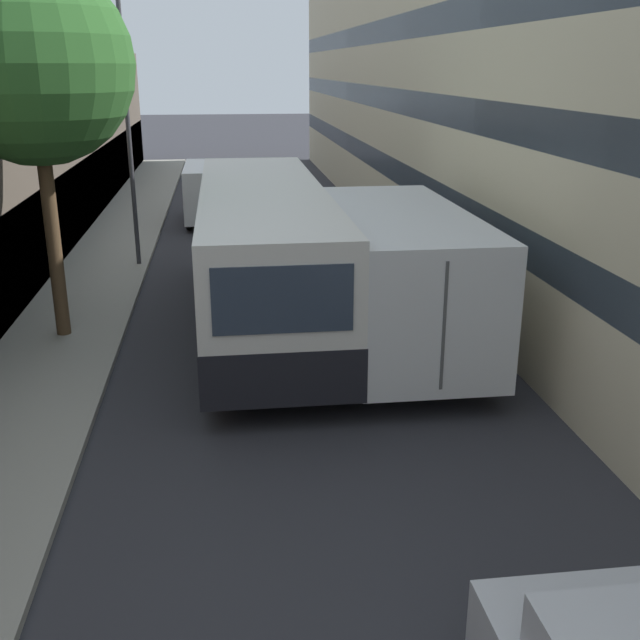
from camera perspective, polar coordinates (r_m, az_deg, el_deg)
ground_plane at (r=15.85m, az=-2.59°, el=-0.67°), size 150.00×150.00×0.00m
sidewalk_left at (r=16.13m, az=-18.86°, el=-1.12°), size 2.38×60.00×0.12m
building_right_apartment at (r=16.18m, az=16.11°, el=15.53°), size 2.40×60.00×9.15m
bus at (r=15.80m, az=-4.33°, el=5.15°), size 2.52×10.39×2.93m
box_truck at (r=14.95m, az=5.17°, el=4.17°), size 2.40×8.32×2.78m
panel_van at (r=26.99m, az=-8.11°, el=9.73°), size 1.95×4.09×1.99m
street_lamp at (r=20.61m, az=-14.80°, el=18.66°), size 0.36×0.80×7.84m
street_tree_left at (r=15.24m, az=-21.04°, el=17.70°), size 3.67×3.67×7.04m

